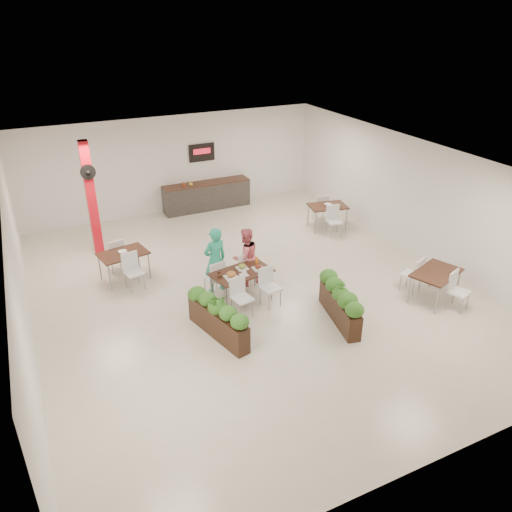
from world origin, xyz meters
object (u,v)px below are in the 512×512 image
Objects in this scene: side_table_a at (123,257)px; red_column at (91,197)px; planter_right at (340,301)px; service_counter at (207,195)px; side_table_c at (436,277)px; diner_man at (215,260)px; planter_left at (218,315)px; side_table_b at (328,209)px; diner_woman at (245,257)px; main_table at (241,276)px.

red_column is at bearing 89.04° from side_table_a.
service_counter is at bearing 91.58° from planter_right.
red_column is 9.15m from side_table_c.
planter_left is (-0.66, -1.78, -0.33)m from diner_man.
side_table_b is 4.77m from side_table_c.
red_column reaches higher than planter_left.
diner_woman is 0.90× the size of side_table_b.
service_counter is 1.63× the size of planter_right.
side_table_c is (6.39, -4.18, -0.00)m from side_table_a.
service_counter reaches higher than main_table.
diner_man is 0.91× the size of planter_right.
diner_man reaches higher than side_table_b.
red_column is at bearing 122.22° from main_table.
main_table and side_table_c have the same top height.
red_column reaches higher than side_table_c.
main_table is 2.37m from planter_right.
red_column is 1.92× the size of side_table_a.
diner_woman is 2.32m from planter_left.
diner_man is 0.80m from diner_woman.
diner_woman is 2.69m from planter_right.
side_table_a is at bearing -40.15° from diner_woman.
main_table is 0.96× the size of planter_left.
planter_left is 2.72m from planter_right.
planter_right reaches higher than side_table_b.
planter_left is at bearing 40.43° from diner_woman.
planter_right is at bearing 154.44° from side_table_c.
red_column is 2.22m from side_table_a.
service_counter is at bearing 25.00° from red_column.
planter_left reaches higher than side_table_b.
planter_left is at bearing 59.44° from diner_man.
service_counter reaches higher than planter_right.
service_counter is at bearing 35.43° from side_table_a.
red_column is at bearing 117.55° from side_table_c.
side_table_b is at bearing -160.93° from diner_woman.
planter_left is at bearing 150.48° from side_table_c.
side_table_a is at bearing -80.32° from red_column.
diner_woman reaches higher than side_table_a.
service_counter reaches higher than side_table_b.
planter_right is at bearing -54.42° from red_column.
planter_right is (2.65, -0.62, -0.02)m from planter_left.
planter_left is 5.23m from side_table_c.
service_counter is 1.80× the size of side_table_a.
planter_left is 1.13× the size of side_table_b.
planter_left is 1.03× the size of planter_right.
service_counter is 1.66× the size of main_table.
planter_left is 1.13× the size of side_table_a.
red_column is at bearing -155.00° from service_counter.
side_table_a and side_table_b have the same top height.
main_table is at bearing -134.81° from side_table_b.
red_column is 1.91× the size of diner_man.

